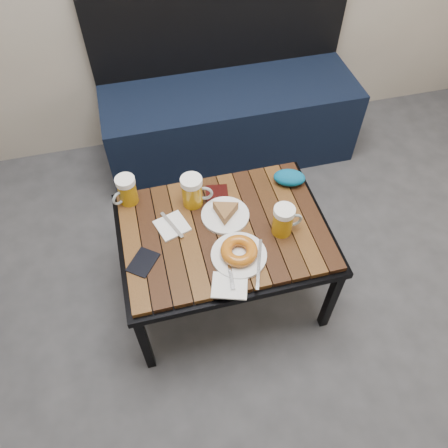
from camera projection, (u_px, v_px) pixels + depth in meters
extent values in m
cube|color=black|center=(230.00, 123.00, 2.52)|extent=(1.40, 0.50, 0.45)
cube|color=black|center=(220.00, 23.00, 2.29)|extent=(1.40, 0.05, 0.50)
cube|color=black|center=(145.00, 343.00, 1.70)|extent=(0.03, 0.03, 0.42)
cube|color=black|center=(331.00, 300.00, 1.82)|extent=(0.04, 0.03, 0.42)
cube|color=black|center=(129.00, 233.00, 2.04)|extent=(0.03, 0.04, 0.42)
cube|color=black|center=(287.00, 202.00, 2.16)|extent=(0.04, 0.04, 0.42)
cube|color=black|center=(224.00, 234.00, 1.76)|extent=(0.84, 0.62, 0.03)
cube|color=#39200D|center=(224.00, 230.00, 1.74)|extent=(0.80, 0.58, 0.02)
cylinder|color=#B07C0E|center=(128.00, 192.00, 1.78)|extent=(0.11, 0.11, 0.11)
cylinder|color=white|center=(125.00, 181.00, 1.73)|extent=(0.08, 0.08, 0.02)
torus|color=#8C999E|center=(119.00, 198.00, 1.76)|extent=(0.06, 0.04, 0.06)
cylinder|color=#B07C0E|center=(192.00, 193.00, 1.77)|extent=(0.10, 0.10, 0.11)
cylinder|color=white|center=(191.00, 181.00, 1.71)|extent=(0.09, 0.09, 0.03)
torus|color=#8C999E|center=(204.00, 193.00, 1.77)|extent=(0.07, 0.03, 0.07)
cylinder|color=#B07C0E|center=(283.00, 222.00, 1.68)|extent=(0.08, 0.08, 0.11)
cylinder|color=white|center=(284.00, 211.00, 1.63)|extent=(0.08, 0.08, 0.02)
torus|color=#8C999E|center=(294.00, 220.00, 1.68)|extent=(0.07, 0.01, 0.07)
cylinder|color=white|center=(225.00, 215.00, 1.76)|extent=(0.19, 0.19, 0.01)
cylinder|color=white|center=(239.00, 255.00, 1.64)|extent=(0.21, 0.21, 0.01)
torus|color=#87400C|center=(239.00, 251.00, 1.62)|extent=(0.14, 0.14, 0.04)
cube|color=#A5A8AD|center=(259.00, 264.00, 1.60)|extent=(0.09, 0.21, 0.00)
cube|color=#A5A8AD|center=(230.00, 270.00, 1.59)|extent=(0.03, 0.16, 0.00)
cube|color=white|center=(172.00, 226.00, 1.73)|extent=(0.15, 0.15, 0.01)
cube|color=#A5A8AD|center=(172.00, 225.00, 1.73)|extent=(0.07, 0.15, 0.00)
cube|color=white|center=(230.00, 286.00, 1.56)|extent=(0.15, 0.14, 0.01)
cube|color=black|center=(143.00, 262.00, 1.62)|extent=(0.14, 0.14, 0.01)
cube|color=black|center=(217.00, 196.00, 1.83)|extent=(0.11, 0.14, 0.01)
ellipsoid|color=navy|center=(289.00, 178.00, 1.86)|extent=(0.16, 0.13, 0.06)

